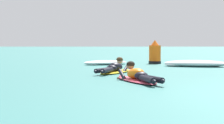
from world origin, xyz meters
The scene contains 6 objects.
ground_plane centered at (0.00, 10.00, 0.00)m, with size 120.00×120.00×0.00m, color #387A75.
surfer_near centered at (-2.89, 2.75, 0.13)m, with size 1.19×2.72×0.53m.
surfer_far centered at (-3.43, 5.70, 0.13)m, with size 1.33×2.44×0.54m.
whitewater_front centered at (-3.73, 10.54, 0.09)m, with size 2.10×1.48×0.19m.
whitewater_mid_right centered at (-0.15, 9.10, 0.12)m, with size 2.70×1.68×0.26m.
channel_marker_buoy centered at (-1.52, 11.41, 0.42)m, with size 0.55×0.55×1.06m.
Camera 1 is at (-3.64, -8.07, 1.02)m, focal length 70.14 mm.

